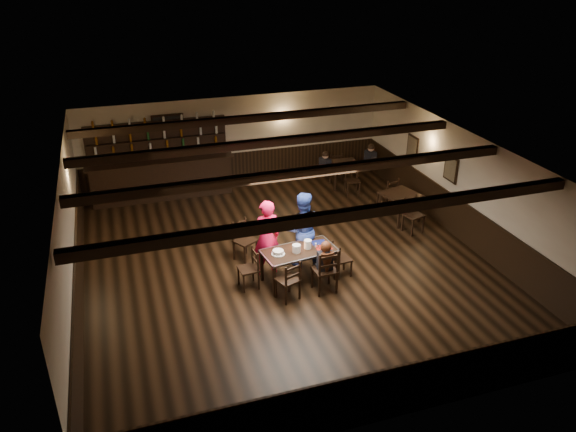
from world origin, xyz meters
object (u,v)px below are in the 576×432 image
object	(u,v)px
dining_table	(299,253)
bar_counter	(161,173)
woman_pink	(266,238)
cake	(278,252)
chair_near_left	(290,278)
chair_near_right	(326,268)
man_blue	(302,229)

from	to	relation	value
dining_table	bar_counter	xyz separation A→B (m)	(-2.28, 5.51, 0.05)
woman_pink	bar_counter	world-z (taller)	bar_counter
dining_table	woman_pink	distance (m)	0.80
cake	bar_counter	xyz separation A→B (m)	(-1.80, 5.53, -0.07)
chair_near_left	cake	distance (m)	0.70
chair_near_right	man_blue	world-z (taller)	man_blue
chair_near_right	bar_counter	xyz separation A→B (m)	(-2.66, 6.14, 0.14)
chair_near_left	man_blue	size ratio (longest dim) A/B	0.50
dining_table	cake	xyz separation A→B (m)	(-0.48, -0.03, 0.12)
dining_table	man_blue	size ratio (longest dim) A/B	0.94
chair_near_left	man_blue	bearing A→B (deg)	61.59
dining_table	woman_pink	bearing A→B (deg)	137.92
chair_near_right	bar_counter	bearing A→B (deg)	113.42
dining_table	cake	world-z (taller)	cake
chair_near_left	chair_near_right	size ratio (longest dim) A/B	0.89
chair_near_left	man_blue	distance (m)	1.53
dining_table	chair_near_left	size ratio (longest dim) A/B	1.87
chair_near_right	woman_pink	bearing A→B (deg)	129.74
chair_near_right	woman_pink	world-z (taller)	woman_pink
dining_table	cake	bearing A→B (deg)	-176.62
chair_near_right	woman_pink	xyz separation A→B (m)	(-0.96, 1.15, 0.30)
chair_near_left	bar_counter	size ratio (longest dim) A/B	0.22
dining_table	chair_near_right	distance (m)	0.75
woman_pink	chair_near_right	bearing A→B (deg)	124.15
chair_near_left	dining_table	bearing A→B (deg)	57.86
dining_table	woman_pink	world-z (taller)	woman_pink
woman_pink	bar_counter	distance (m)	5.27
woman_pink	cake	xyz separation A→B (m)	(0.10, -0.55, -0.09)
chair_near_right	bar_counter	size ratio (longest dim) A/B	0.24
chair_near_left	bar_counter	distance (m)	6.45
chair_near_right	man_blue	bearing A→B (deg)	94.29
dining_table	chair_near_right	bearing A→B (deg)	-58.81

